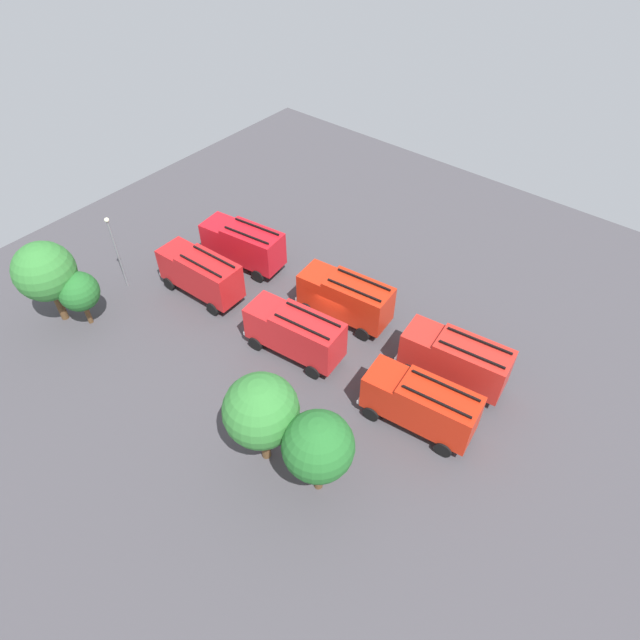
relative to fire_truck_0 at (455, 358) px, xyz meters
name	(u,v)px	position (x,y,z in m)	size (l,w,h in m)	color
ground_plane	(320,333)	(9.67, 2.22, -2.15)	(56.95, 56.95, 0.00)	#423F44
fire_truck_0	(455,358)	(0.00, 0.00, 0.00)	(7.44, 3.44, 3.88)	red
fire_truck_1	(346,297)	(9.26, -0.26, 0.00)	(7.41, 3.36, 3.88)	red
fire_truck_2	(243,244)	(19.76, -0.17, 0.00)	(7.45, 3.48, 3.88)	red
fire_truck_3	(421,403)	(-0.15, 4.56, 0.00)	(7.44, 3.45, 3.88)	red
fire_truck_4	(295,332)	(9.78, 4.80, 0.00)	(7.43, 3.40, 3.88)	red
fire_truck_5	(201,273)	(19.63, 4.61, 0.00)	(7.28, 2.96, 3.88)	red
firefighter_0	(230,270)	(19.30, 1.99, -1.18)	(0.46, 0.33, 1.73)	black
firefighter_1	(272,249)	(18.55, -2.26, -1.17)	(0.28, 0.42, 1.74)	black
firefighter_2	(386,305)	(7.01, -2.47, -1.11)	(0.33, 0.46, 1.84)	black
tree_0	(318,447)	(1.97, 11.85, 1.96)	(3.94, 3.94, 6.11)	brown
tree_1	(261,411)	(5.68, 12.26, 2.34)	(4.31, 4.31, 6.68)	brown
tree_2	(79,292)	(23.92, 12.22, 0.90)	(2.92, 2.92, 4.53)	brown
tree_3	(45,272)	(25.85, 13.18, 2.37)	(4.33, 4.33, 6.72)	brown
traffic_cone_0	(291,316)	(12.34, 2.37, -1.86)	(0.41, 0.41, 0.59)	#F2600C
traffic_cone_1	(456,403)	(-1.36, 1.80, -1.79)	(0.51, 0.51, 0.73)	#F2600C
lamppost	(116,248)	(25.23, 7.86, 1.67)	(0.36, 0.36, 6.53)	slate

